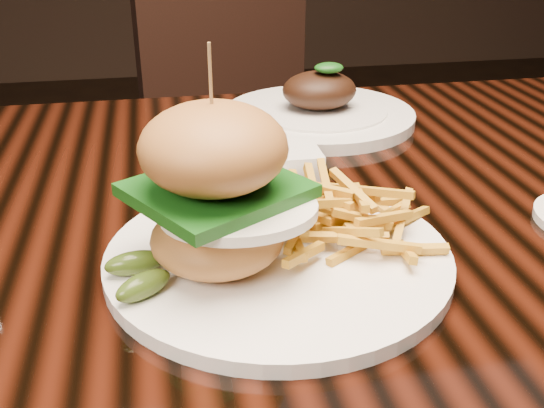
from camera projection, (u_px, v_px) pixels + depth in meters
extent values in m
cube|color=black|center=(257.00, 215.00, 0.77)|extent=(1.60, 0.90, 0.04)
cylinder|color=white|center=(278.00, 256.00, 0.63)|extent=(0.34, 0.34, 0.01)
ellipsoid|color=#A16734|center=(217.00, 238.00, 0.59)|extent=(0.12, 0.12, 0.06)
ellipsoid|color=white|center=(240.00, 211.00, 0.57)|extent=(0.14, 0.11, 0.01)
ellipsoid|color=#FFA10D|center=(271.00, 205.00, 0.57)|extent=(0.03, 0.03, 0.01)
cube|color=#195E17|center=(215.00, 195.00, 0.57)|extent=(0.19, 0.19, 0.01)
ellipsoid|color=#935928|center=(213.00, 148.00, 0.55)|extent=(0.13, 0.13, 0.08)
cylinder|color=#9D7949|center=(211.00, 104.00, 0.53)|extent=(0.00, 0.00, 0.10)
ellipsoid|color=#243A0F|center=(143.00, 285.00, 0.55)|extent=(0.06, 0.05, 0.02)
ellipsoid|color=#243A0F|center=(135.00, 263.00, 0.58)|extent=(0.06, 0.03, 0.02)
cube|color=white|center=(288.00, 162.00, 0.82)|extent=(0.09, 0.09, 0.04)
cylinder|color=white|center=(318.00, 116.00, 1.02)|extent=(0.31, 0.31, 0.02)
cylinder|color=white|center=(319.00, 115.00, 1.02)|extent=(0.22, 0.22, 0.02)
ellipsoid|color=black|center=(319.00, 90.00, 1.00)|extent=(0.12, 0.10, 0.06)
ellipsoid|color=#195E17|center=(329.00, 68.00, 0.98)|extent=(0.05, 0.03, 0.02)
cube|color=black|center=(257.00, 168.00, 1.62)|extent=(0.56, 0.56, 0.06)
cube|color=black|center=(224.00, 53.00, 1.68)|extent=(0.46, 0.17, 0.50)
cylinder|color=black|center=(218.00, 298.00, 1.49)|extent=(0.04, 0.04, 0.45)
cylinder|color=black|center=(355.00, 262.00, 1.64)|extent=(0.04, 0.04, 0.45)
cylinder|color=black|center=(169.00, 229.00, 1.80)|extent=(0.04, 0.04, 0.45)
cylinder|color=black|center=(289.00, 203.00, 1.95)|extent=(0.04, 0.04, 0.45)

